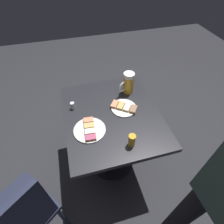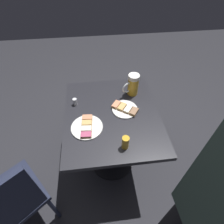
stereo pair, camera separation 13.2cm
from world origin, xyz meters
name	(u,v)px [view 1 (the left image)]	position (x,y,z in m)	size (l,w,h in m)	color
ground_plane	(112,160)	(0.00, 0.00, 0.00)	(6.00, 6.00, 0.00)	#28282D
cafe_table	(112,126)	(0.00, 0.00, 0.56)	(0.82, 0.71, 0.71)	black
plate_near	(90,130)	(-0.11, 0.19, 0.72)	(0.22, 0.22, 0.03)	white
plate_far	(124,107)	(0.03, -0.10, 0.72)	(0.20, 0.21, 0.03)	white
beer_mug	(128,83)	(0.21, -0.19, 0.80)	(0.10, 0.14, 0.18)	gold
beer_glass_small	(132,140)	(-0.30, -0.05, 0.76)	(0.05, 0.05, 0.10)	gold
salt_shaker	(73,106)	(0.14, 0.28, 0.74)	(0.03, 0.03, 0.06)	silver
cafe_chair	(21,218)	(-0.49, 0.68, 0.52)	(0.53, 0.53, 0.90)	#1E2338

